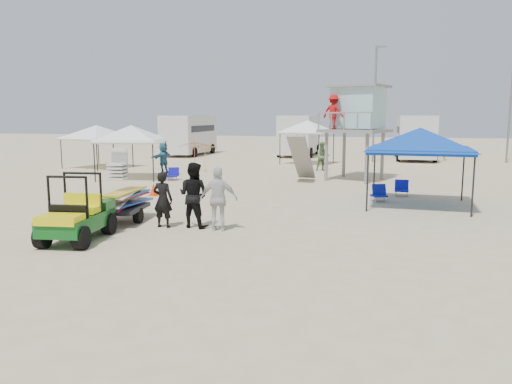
% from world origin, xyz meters
% --- Properties ---
extents(ground, '(140.00, 140.00, 0.00)m').
position_xyz_m(ground, '(0.00, 0.00, 0.00)').
color(ground, beige).
rests_on(ground, ground).
extents(utility_cart, '(1.40, 2.39, 1.72)m').
position_xyz_m(utility_cart, '(-4.05, 1.95, 0.80)').
color(utility_cart, '#0D5318').
rests_on(utility_cart, ground).
extents(surf_trailer, '(1.42, 2.32, 1.98)m').
position_xyz_m(surf_trailer, '(-4.04, 4.29, 0.81)').
color(surf_trailer, black).
rests_on(surf_trailer, ground).
extents(man_left, '(0.61, 0.41, 1.63)m').
position_xyz_m(man_left, '(-2.53, 3.99, 0.82)').
color(man_left, black).
rests_on(man_left, ground).
extents(man_mid, '(1.03, 0.86, 1.90)m').
position_xyz_m(man_mid, '(-1.68, 4.24, 0.95)').
color(man_mid, black).
rests_on(man_mid, ground).
extents(man_right, '(1.12, 0.62, 1.80)m').
position_xyz_m(man_right, '(-0.83, 3.99, 0.90)').
color(man_right, silver).
rests_on(man_right, ground).
extents(lifeguard_tower, '(3.71, 3.71, 4.62)m').
position_xyz_m(lifeguard_tower, '(2.18, 16.54, 3.45)').
color(lifeguard_tower, gray).
rests_on(lifeguard_tower, ground).
extents(canopy_blue, '(3.64, 3.64, 3.21)m').
position_xyz_m(canopy_blue, '(4.88, 9.50, 2.67)').
color(canopy_blue, black).
rests_on(canopy_blue, ground).
extents(canopy_white_a, '(3.62, 3.62, 3.16)m').
position_xyz_m(canopy_white_a, '(-8.92, 14.24, 2.61)').
color(canopy_white_a, black).
rests_on(canopy_white_a, ground).
extents(canopy_white_b, '(3.87, 3.87, 3.05)m').
position_xyz_m(canopy_white_b, '(-13.67, 18.71, 2.51)').
color(canopy_white_b, black).
rests_on(canopy_white_b, ground).
extents(canopy_white_c, '(3.55, 3.55, 3.34)m').
position_xyz_m(canopy_white_c, '(-1.30, 24.42, 2.79)').
color(canopy_white_c, black).
rests_on(canopy_white_c, ground).
extents(umbrella_a, '(2.14, 2.18, 1.78)m').
position_xyz_m(umbrella_a, '(-6.99, 18.07, 0.89)').
color(umbrella_a, '#BE3914').
rests_on(umbrella_a, ground).
extents(umbrella_b, '(2.53, 2.53, 1.63)m').
position_xyz_m(umbrella_b, '(-6.31, 18.12, 0.81)').
color(umbrella_b, yellow).
rests_on(umbrella_b, ground).
extents(cone_near, '(0.34, 0.34, 0.50)m').
position_xyz_m(cone_near, '(-5.39, 9.32, 0.25)').
color(cone_near, '#F83107').
rests_on(cone_near, ground).
extents(cone_far, '(0.34, 0.34, 0.50)m').
position_xyz_m(cone_far, '(-5.19, 13.19, 0.25)').
color(cone_far, '#EF3C07').
rests_on(cone_far, ground).
extents(beach_chair_a, '(0.67, 0.73, 0.64)m').
position_xyz_m(beach_chair_a, '(-6.64, 14.15, 0.31)').
color(beach_chair_a, '#110E9F').
rests_on(beach_chair_a, ground).
extents(beach_chair_b, '(0.70, 0.77, 0.64)m').
position_xyz_m(beach_chair_b, '(3.53, 10.22, 0.31)').
color(beach_chair_b, '#0E1B98').
rests_on(beach_chair_b, ground).
extents(beach_chair_c, '(0.57, 0.61, 0.64)m').
position_xyz_m(beach_chair_c, '(4.42, 11.79, 0.31)').
color(beach_chair_c, '#1015B4').
rests_on(beach_chair_c, ground).
extents(rv_far_left, '(2.64, 6.80, 3.25)m').
position_xyz_m(rv_far_left, '(-12.00, 29.99, 1.80)').
color(rv_far_left, silver).
rests_on(rv_far_left, ground).
extents(rv_mid_left, '(2.65, 6.50, 3.25)m').
position_xyz_m(rv_mid_left, '(-3.00, 31.49, 1.80)').
color(rv_mid_left, silver).
rests_on(rv_mid_left, ground).
extents(rv_mid_right, '(2.64, 7.00, 3.25)m').
position_xyz_m(rv_mid_right, '(6.00, 29.99, 1.80)').
color(rv_mid_right, silver).
rests_on(rv_mid_right, ground).
extents(light_pole_left, '(0.14, 0.14, 8.00)m').
position_xyz_m(light_pole_left, '(3.00, 27.00, 4.00)').
color(light_pole_left, slate).
rests_on(light_pole_left, ground).
extents(light_pole_right, '(0.14, 0.14, 8.00)m').
position_xyz_m(light_pole_right, '(12.00, 28.50, 4.00)').
color(light_pole_right, slate).
rests_on(light_pole_right, ground).
extents(distant_beachgoers, '(18.75, 16.97, 1.75)m').
position_xyz_m(distant_beachgoers, '(-0.57, 18.43, 0.86)').
color(distant_beachgoers, '#607F4C').
rests_on(distant_beachgoers, ground).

